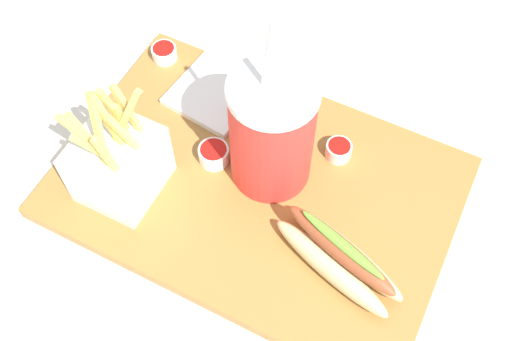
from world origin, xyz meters
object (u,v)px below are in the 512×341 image
ketchup_cup_1 (214,154)px  ketchup_cup_2 (164,52)px  ketchup_cup_3 (339,150)px  hot_dog_1 (339,257)px  napkin_stack (216,92)px  soda_cup (272,132)px  fries_basket (119,163)px

ketchup_cup_1 → ketchup_cup_2: 0.18m
ketchup_cup_2 → ketchup_cup_3: bearing=171.8°
hot_dog_1 → ketchup_cup_2: 0.38m
ketchup_cup_1 → napkin_stack: 0.10m
ketchup_cup_2 → napkin_stack: (-0.09, 0.02, -0.01)m
ketchup_cup_2 → napkin_stack: bearing=165.6°
ketchup_cup_1 → napkin_stack: size_ratio=0.35×
soda_cup → fries_basket: soda_cup is taller
fries_basket → ketchup_cup_2: fries_basket is taller
napkin_stack → ketchup_cup_3: bearing=175.1°
fries_basket → ketchup_cup_2: size_ratio=4.65×
hot_dog_1 → ketchup_cup_2: bearing=-28.2°
soda_cup → fries_basket: (0.15, 0.10, -0.03)m
soda_cup → hot_dog_1: size_ratio=1.50×
ketchup_cup_3 → ketchup_cup_1: bearing=29.4°
napkin_stack → fries_basket: bearing=79.7°
napkin_stack → ketchup_cup_2: bearing=-14.4°
ketchup_cup_2 → fries_basket: bearing=107.9°
soda_cup → napkin_stack: 0.16m
hot_dog_1 → ketchup_cup_3: 0.15m
soda_cup → ketchup_cup_1: bearing=14.8°
ketchup_cup_1 → hot_dog_1: bearing=161.8°
ketchup_cup_1 → ketchup_cup_2: (0.14, -0.12, -0.00)m
ketchup_cup_3 → napkin_stack: size_ratio=0.30×
ketchup_cup_2 → napkin_stack: size_ratio=0.32×
ketchup_cup_1 → fries_basket: bearing=45.2°
soda_cup → fries_basket: bearing=33.5°
hot_dog_1 → ketchup_cup_3: bearing=-67.9°
soda_cup → ketchup_cup_2: bearing=-24.8°
fries_basket → ketchup_cup_1: bearing=-134.8°
hot_dog_1 → ketchup_cup_2: (0.33, -0.18, -0.01)m
ketchup_cup_2 → ketchup_cup_3: size_ratio=1.07×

